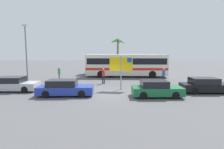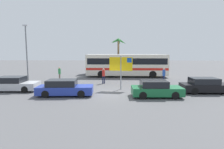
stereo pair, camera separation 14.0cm
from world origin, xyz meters
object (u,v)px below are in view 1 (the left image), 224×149
Objects in this scene: car_silver at (13,84)px; pedestrian_near_sign at (59,73)px; bus_rear_coach at (122,63)px; bus_front_coach at (126,64)px; car_black at (206,86)px; car_green at (156,89)px; pedestrian_crossing_lot at (164,74)px; car_blue at (65,88)px; pedestrian_by_bus at (103,75)px; ferry_sign at (121,65)px.

car_silver is 2.55× the size of pedestrian_near_sign.
bus_rear_coach reaches higher than car_silver.
bus_front_coach is 12.22m from car_black.
car_green is 6.74m from pedestrian_crossing_lot.
car_green is 13.25m from pedestrian_near_sign.
pedestrian_near_sign is at bearing 106.41° from car_blue.
car_green is 4.97m from car_black.
bus_front_coach is 6.55× the size of pedestrian_by_bus.
car_silver is 6.77m from pedestrian_near_sign.
ferry_sign is (-0.29, -12.35, 0.54)m from bus_rear_coach.
car_green is 7.47m from car_blue.
car_silver is at bearing -127.42° from bus_rear_coach.
bus_front_coach is 12.11m from car_green.
car_green is at bearing -80.93° from bus_front_coach.
car_silver is 2.50× the size of pedestrian_by_bus.
pedestrian_crossing_lot is at bearing 14.65° from car_silver.
bus_rear_coach is 16.91m from car_silver.
pedestrian_crossing_lot reaches higher than pedestrian_by_bus.
ferry_sign is (-0.85, -9.05, 0.54)m from bus_front_coach.
ferry_sign reaches higher than pedestrian_near_sign.
car_silver is at bearing 119.10° from pedestrian_by_bus.
car_silver is (-10.25, -13.40, -1.15)m from bus_rear_coach.
pedestrian_near_sign reaches higher than car_green.
bus_rear_coach is at bearing 50.00° from car_silver.
pedestrian_crossing_lot is 1.03× the size of pedestrian_by_bus.
ferry_sign reaches higher than pedestrian_crossing_lot.
ferry_sign reaches higher than car_blue.
bus_rear_coach is 15.44m from car_green.
car_blue is 2.65× the size of pedestrian_by_bus.
bus_rear_coach is 3.56× the size of ferry_sign.
car_silver is at bearing -136.94° from bus_front_coach.
bus_front_coach is 2.62× the size of car_silver.
car_blue is 12.25m from car_black.
car_black is at bearing -3.02° from car_silver.
bus_front_coach is at bearing -73.07° from pedestrian_crossing_lot.
pedestrian_crossing_lot is at bearing 69.77° from car_green.
bus_rear_coach is at bearing -12.85° from pedestrian_by_bus.
pedestrian_near_sign is at bearing 153.22° from ferry_sign.
bus_front_coach is 9.11m from ferry_sign.
car_blue is at bearing -142.21° from ferry_sign.
car_green is 2.36× the size of pedestrian_near_sign.
car_green is 2.32× the size of pedestrian_by_bus.
car_silver and car_blue have the same top height.
car_blue is 6.54m from pedestrian_by_bus.
pedestrian_near_sign reaches higher than car_black.
bus_front_coach is at bearing 97.03° from car_green.
pedestrian_crossing_lot reaches higher than car_silver.
bus_front_coach is at bearing 40.48° from car_silver.
car_black is (7.14, -13.54, -1.15)m from bus_rear_coach.
bus_rear_coach is at bearing -81.71° from pedestrian_crossing_lot.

